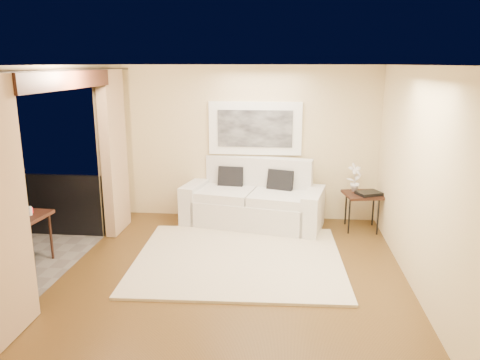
# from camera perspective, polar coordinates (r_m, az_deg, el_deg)

# --- Properties ---
(floor) EXTENTS (5.00, 5.00, 0.00)m
(floor) POSITION_cam_1_polar(r_m,az_deg,el_deg) (6.28, -0.82, -11.63)
(floor) COLOR brown
(floor) RESTS_ON ground
(room_shell) EXTENTS (5.00, 6.40, 5.00)m
(room_shell) POSITION_cam_1_polar(r_m,az_deg,el_deg) (6.28, -21.01, 11.30)
(room_shell) COLOR white
(room_shell) RESTS_ON ground
(curtains) EXTENTS (0.16, 4.80, 2.64)m
(curtains) POSITION_cam_1_polar(r_m,az_deg,el_deg) (6.42, -19.93, 0.73)
(curtains) COLOR tan
(curtains) RESTS_ON ground
(artwork) EXTENTS (1.62, 0.07, 0.92)m
(artwork) POSITION_cam_1_polar(r_m,az_deg,el_deg) (8.18, 1.84, 6.30)
(artwork) COLOR white
(artwork) RESTS_ON room_shell
(rug) EXTENTS (3.00, 2.64, 0.04)m
(rug) POSITION_cam_1_polar(r_m,az_deg,el_deg) (6.74, -0.17, -9.59)
(rug) COLOR beige
(rug) RESTS_ON floor
(sofa) EXTENTS (2.49, 1.44, 1.12)m
(sofa) POSITION_cam_1_polar(r_m,az_deg,el_deg) (8.08, 1.71, -2.67)
(sofa) COLOR silver
(sofa) RESTS_ON floor
(side_table) EXTENTS (0.67, 0.67, 0.63)m
(side_table) POSITION_cam_1_polar(r_m,az_deg,el_deg) (8.02, 14.70, -1.99)
(side_table) COLOR black
(side_table) RESTS_ON floor
(tray) EXTENTS (0.46, 0.41, 0.05)m
(tray) POSITION_cam_1_polar(r_m,az_deg,el_deg) (7.95, 15.44, -1.57)
(tray) COLOR black
(tray) RESTS_ON side_table
(orchid) EXTENTS (0.30, 0.27, 0.48)m
(orchid) POSITION_cam_1_polar(r_m,az_deg,el_deg) (8.04, 13.83, 0.29)
(orchid) COLOR white
(orchid) RESTS_ON side_table
(bistro_table) EXTENTS (0.67, 0.67, 0.73)m
(bistro_table) POSITION_cam_1_polar(r_m,az_deg,el_deg) (7.02, -25.05, -4.51)
(bistro_table) COLOR black
(bistro_table) RESTS_ON balcony
(ice_bucket) EXTENTS (0.18, 0.18, 0.20)m
(ice_bucket) POSITION_cam_1_polar(r_m,az_deg,el_deg) (7.08, -25.78, -2.90)
(ice_bucket) COLOR silver
(ice_bucket) RESTS_ON bistro_table
(candle) EXTENTS (0.06, 0.06, 0.07)m
(candle) POSITION_cam_1_polar(r_m,az_deg,el_deg) (7.02, -24.16, -3.42)
(candle) COLOR red
(candle) RESTS_ON bistro_table
(vase) EXTENTS (0.04, 0.04, 0.18)m
(vase) POSITION_cam_1_polar(r_m,az_deg,el_deg) (6.81, -25.94, -3.63)
(vase) COLOR silver
(vase) RESTS_ON bistro_table
(glass_a) EXTENTS (0.06, 0.06, 0.12)m
(glass_a) POSITION_cam_1_polar(r_m,az_deg,el_deg) (6.83, -24.87, -3.74)
(glass_a) COLOR white
(glass_a) RESTS_ON bistro_table
(glass_b) EXTENTS (0.06, 0.06, 0.12)m
(glass_b) POSITION_cam_1_polar(r_m,az_deg,el_deg) (6.91, -24.26, -3.46)
(glass_b) COLOR white
(glass_b) RESTS_ON bistro_table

